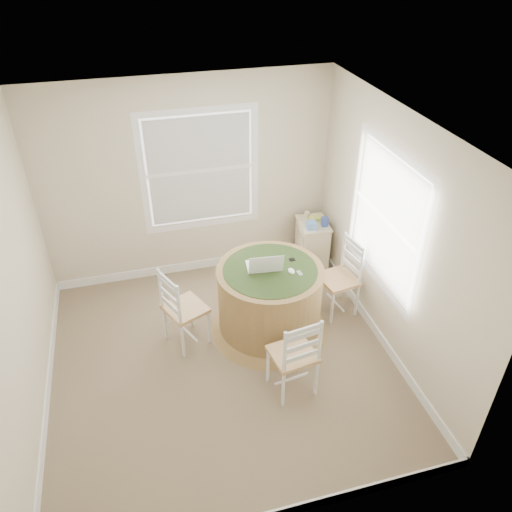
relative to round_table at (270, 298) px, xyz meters
name	(u,v)px	position (x,y,z in m)	size (l,w,h in m)	color
room	(231,251)	(-0.47, -0.21, 0.84)	(3.64, 3.64, 2.64)	#816952
round_table	(270,298)	(0.00, 0.00, 0.00)	(1.36, 1.36, 0.85)	olive
chair_left	(185,308)	(-0.94, 0.05, 0.02)	(0.42, 0.40, 0.95)	white
chair_near	(293,354)	(-0.03, -0.91, 0.02)	(0.42, 0.40, 0.95)	white
chair_right	(338,279)	(0.87, 0.10, 0.02)	(0.42, 0.40, 0.95)	white
laptop	(264,266)	(-0.06, 0.04, 0.42)	(0.40, 0.36, 0.26)	white
mouse	(291,271)	(0.21, -0.10, 0.40)	(0.07, 0.11, 0.04)	white
phone	(300,273)	(0.28, -0.15, 0.39)	(0.04, 0.09, 0.02)	#B7BABF
keys	(292,260)	(0.28, 0.11, 0.39)	(0.06, 0.05, 0.03)	black
corner_chest	(312,244)	(0.92, 1.09, -0.12)	(0.42, 0.54, 0.68)	beige
tissue_box	(312,224)	(0.85, 0.97, 0.27)	(0.12, 0.12, 0.10)	#6093DC
box_yellow	(315,219)	(0.95, 1.12, 0.25)	(0.15, 0.10, 0.06)	#C4D149
box_blue	(323,221)	(1.02, 0.99, 0.28)	(0.08, 0.08, 0.12)	#324697
cup_cream	(308,215)	(0.88, 1.22, 0.26)	(0.07, 0.07, 0.09)	beige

